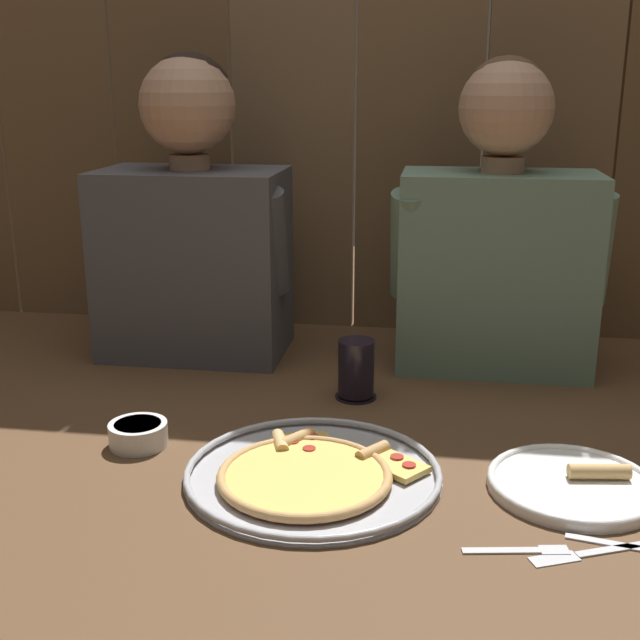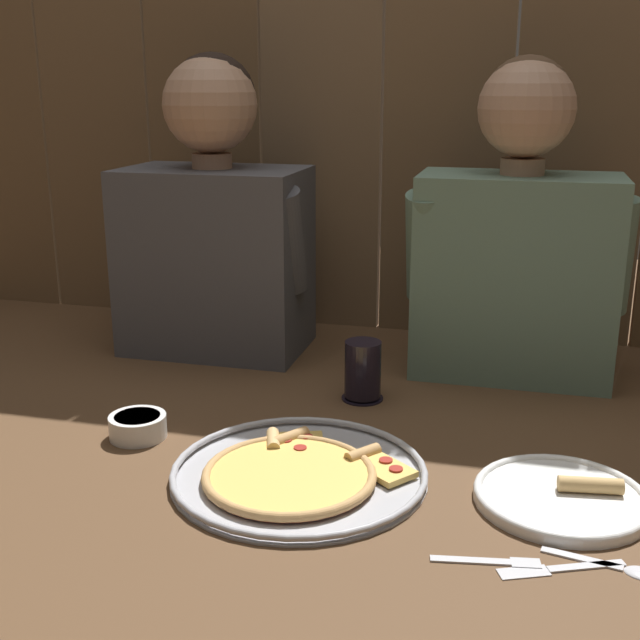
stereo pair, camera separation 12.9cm
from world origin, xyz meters
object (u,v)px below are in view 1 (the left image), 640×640
pizza_tray (311,473)px  drinking_glass (356,370)px  diner_left (193,223)px  dipping_bowl (138,433)px  diner_right (498,232)px  dinner_plate (573,484)px

pizza_tray → drinking_glass: size_ratio=3.43×
diner_left → dipping_bowl: bearing=-84.7°
diner_left → diner_right: (0.61, -0.00, -0.00)m
pizza_tray → dipping_bowl: (-0.29, 0.07, 0.01)m
dipping_bowl → diner_right: (0.56, 0.46, 0.25)m
pizza_tray → drinking_glass: 0.32m
dinner_plate → diner_left: (-0.70, 0.51, 0.26)m
pizza_tray → drinking_glass: drinking_glass is taller
drinking_glass → diner_right: size_ratio=0.18×
diner_right → dipping_bowl: bearing=-140.8°
diner_left → diner_right: diner_left is taller
dinner_plate → pizza_tray: bearing=-176.5°
dipping_bowl → diner_left: 0.53m
pizza_tray → diner_right: bearing=62.3°
dinner_plate → dipping_bowl: dipping_bowl is taller
dinner_plate → diner_left: size_ratio=0.39×
dinner_plate → drinking_glass: 0.45m
dinner_plate → drinking_glass: drinking_glass is taller
diner_left → drinking_glass: bearing=-30.6°
dinner_plate → diner_right: size_ratio=0.39×
diner_left → pizza_tray: bearing=-58.3°
dinner_plate → drinking_glass: size_ratio=2.17×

